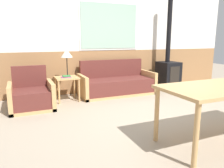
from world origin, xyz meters
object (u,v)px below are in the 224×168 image
object	(u,v)px
table_lamp	(67,54)
side_table	(67,81)
couch	(117,84)
armchair	(32,97)
wood_stove	(168,68)

from	to	relation	value
table_lamp	side_table	bearing A→B (deg)	-114.11
side_table	table_lamp	size ratio (longest dim) A/B	0.88
couch	table_lamp	bearing A→B (deg)	179.35
couch	table_lamp	world-z (taller)	table_lamp
couch	armchair	size ratio (longest dim) A/B	2.23
side_table	wood_stove	bearing A→B (deg)	1.94
couch	table_lamp	size ratio (longest dim) A/B	3.07
table_lamp	wood_stove	bearing A→B (deg)	0.19
couch	table_lamp	distance (m)	1.45
armchair	table_lamp	distance (m)	1.20
armchair	wood_stove	xyz separation A→B (m)	(3.60, 0.41, 0.33)
armchair	table_lamp	bearing A→B (deg)	13.86
wood_stove	armchair	bearing A→B (deg)	-173.48
couch	wood_stove	size ratio (longest dim) A/B	0.74
wood_stove	couch	bearing A→B (deg)	-179.16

